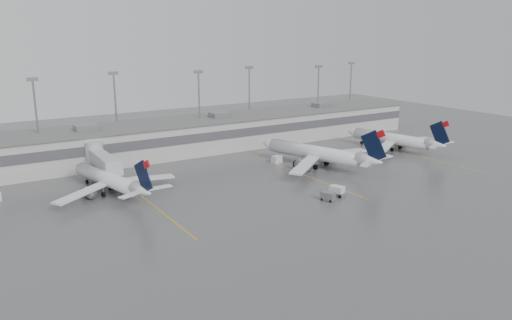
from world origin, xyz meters
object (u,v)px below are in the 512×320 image
jet_mid_right (319,153)px  baggage_tug (337,192)px  jet_far_right (395,139)px  jet_mid_left (111,180)px

jet_mid_right → baggage_tug: bearing=-137.4°
jet_mid_right → baggage_tug: jet_mid_right is taller
jet_mid_right → jet_far_right: 27.96m
jet_mid_right → jet_mid_left: bearing=155.4°
baggage_tug → jet_mid_right: bearing=39.2°
jet_mid_left → jet_mid_right: size_ratio=0.87×
jet_mid_left → jet_far_right: jet_far_right is taller
jet_mid_left → jet_far_right: 74.19m
jet_mid_left → jet_mid_right: (46.35, -5.50, 0.49)m
jet_mid_left → jet_far_right: bearing=-15.5°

